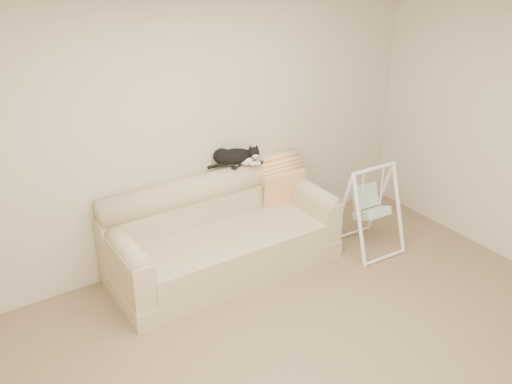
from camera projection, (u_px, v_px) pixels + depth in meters
ground_plane at (323, 361)px, 4.44m from camera, size 5.00×5.00×0.00m
room_shell at (335, 184)px, 3.77m from camera, size 5.04×4.04×2.60m
sofa at (220, 234)px, 5.51m from camera, size 2.20×0.93×0.90m
remote_a at (238, 165)px, 5.63m from camera, size 0.18×0.14×0.03m
remote_b at (255, 161)px, 5.71m from camera, size 0.15×0.16×0.02m
tuxedo_cat at (235, 156)px, 5.59m from camera, size 0.52×0.35×0.21m
throw_blanket at (277, 172)px, 5.92m from camera, size 0.47×0.38×0.58m
baby_swing at (370, 208)px, 5.78m from camera, size 0.58×0.61×0.92m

